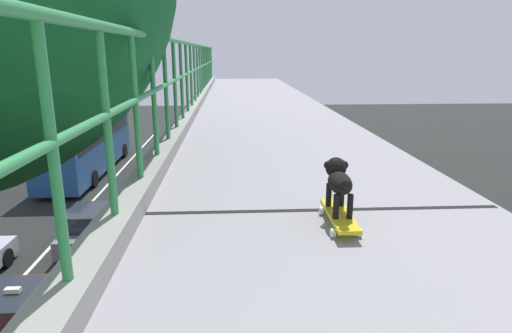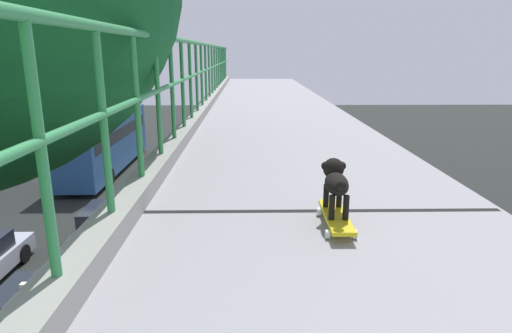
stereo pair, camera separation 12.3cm
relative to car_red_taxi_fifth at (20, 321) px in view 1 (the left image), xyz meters
name	(u,v)px [view 1 (the left image)]	position (x,y,z in m)	size (l,w,h in m)	color
green_railing	(22,307)	(4.69, -8.63, 5.76)	(0.20, 30.78, 1.20)	gray
car_red_taxi_fifth	(20,321)	(0.00, 0.00, 0.00)	(1.89, 3.84, 1.72)	red
car_grey_seventh	(91,227)	(-0.12, 6.18, -0.03)	(1.70, 3.99, 1.49)	slate
city_bus	(87,141)	(-3.47, 16.77, 1.26)	(2.65, 11.36, 3.53)	#234D82
toy_skateboard	(339,216)	(6.02, -7.43, 5.57)	(0.19, 0.56, 0.08)	gold
small_dog	(339,179)	(6.02, -7.36, 5.78)	(0.16, 0.40, 0.32)	black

